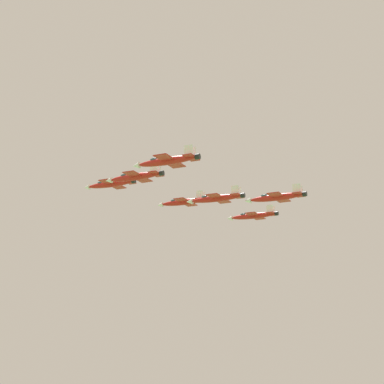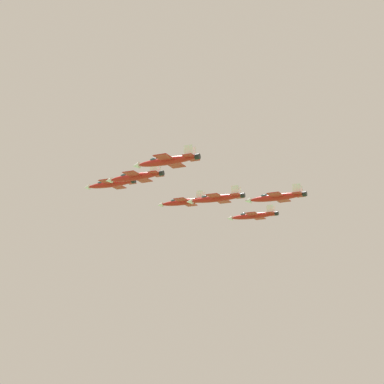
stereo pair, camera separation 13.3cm
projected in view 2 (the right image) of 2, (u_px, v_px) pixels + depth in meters
The scene contains 7 objects.
jet_lead at pixel (110, 184), 192.68m from camera, with size 10.60×17.43×3.67m.
jet_left_wingman at pixel (135, 177), 172.26m from camera, with size 10.58×17.39×3.66m.
jet_right_wingman at pixel (184, 202), 197.07m from camera, with size 10.29×16.89×3.55m.
jet_left_outer at pixel (167, 161), 152.26m from camera, with size 10.63×17.46×3.67m.
jet_right_outer at pixel (253, 216), 201.74m from camera, with size 10.19×16.72×3.51m.
jet_slot_rear at pixel (216, 198), 176.54m from camera, with size 10.38×17.04×3.58m.
jet_trailing at pixel (276, 197), 169.14m from camera, with size 10.29×16.83×3.54m.
Camera 2 is at (-169.41, -96.83, 58.98)m, focal length 61.78 mm.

